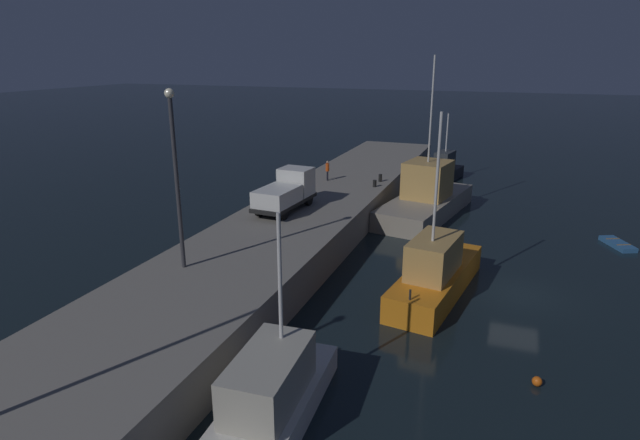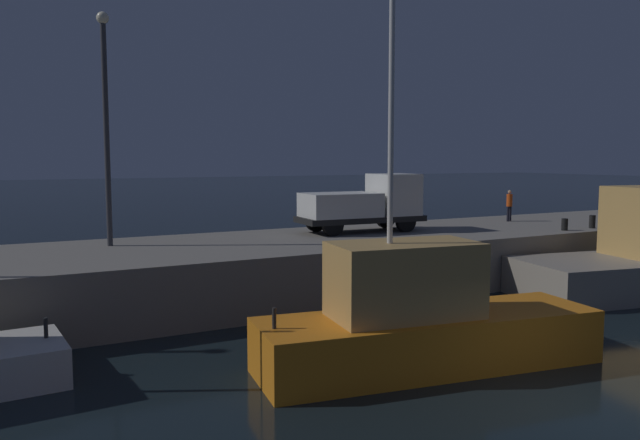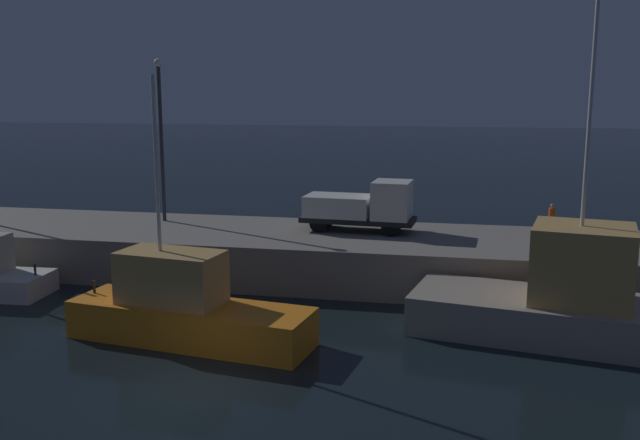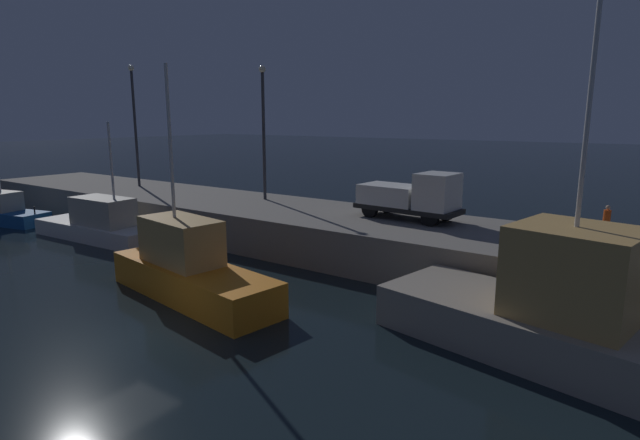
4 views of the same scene
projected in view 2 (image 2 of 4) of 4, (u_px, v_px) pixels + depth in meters
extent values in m
plane|color=black|center=(599.00, 413.00, 13.28)|extent=(320.00, 320.00, 0.00)
cube|color=gray|center=(305.00, 265.00, 25.27)|extent=(66.11, 7.54, 2.15)
cylinder|color=#262626|center=(46.00, 328.00, 15.40)|extent=(0.10, 0.10, 0.50)
cube|color=orange|center=(429.00, 340.00, 16.18)|extent=(9.26, 3.83, 1.39)
cube|color=tan|center=(405.00, 280.00, 15.77)|extent=(3.95, 2.48, 1.89)
cylinder|color=silver|center=(391.00, 116.00, 15.23)|extent=(0.14, 0.14, 6.22)
cylinder|color=#262626|center=(274.00, 318.00, 14.70)|extent=(0.10, 0.10, 0.50)
cylinder|color=#38383D|center=(107.00, 136.00, 22.76)|extent=(0.20, 0.20, 8.02)
sphere|color=#F9EFCC|center=(103.00, 18.00, 22.34)|extent=(0.44, 0.44, 0.44)
cylinder|color=black|center=(386.00, 218.00, 29.00)|extent=(0.92, 0.34, 0.90)
cylinder|color=black|center=(406.00, 222.00, 27.42)|extent=(0.92, 0.34, 0.90)
cylinder|color=black|center=(316.00, 221.00, 27.55)|extent=(0.92, 0.34, 0.90)
cylinder|color=black|center=(333.00, 225.00, 25.96)|extent=(0.92, 0.34, 0.90)
cube|color=black|center=(361.00, 219.00, 27.47)|extent=(5.65, 2.45, 0.25)
cube|color=silver|center=(394.00, 194.00, 28.05)|extent=(1.90, 2.20, 1.82)
cube|color=silver|center=(340.00, 205.00, 27.00)|extent=(3.34, 2.29, 1.03)
cylinder|color=black|center=(508.00, 214.00, 31.93)|extent=(0.13, 0.13, 0.76)
cylinder|color=black|center=(510.00, 214.00, 32.17)|extent=(0.13, 0.13, 0.76)
cylinder|color=#E54C14|center=(509.00, 200.00, 31.98)|extent=(0.38, 0.38, 0.63)
sphere|color=tan|center=(510.00, 192.00, 31.94)|extent=(0.19, 0.19, 0.19)
cylinder|color=black|center=(592.00, 222.00, 28.90)|extent=(0.28, 0.28, 0.60)
cylinder|color=black|center=(565.00, 224.00, 28.00)|extent=(0.28, 0.28, 0.53)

